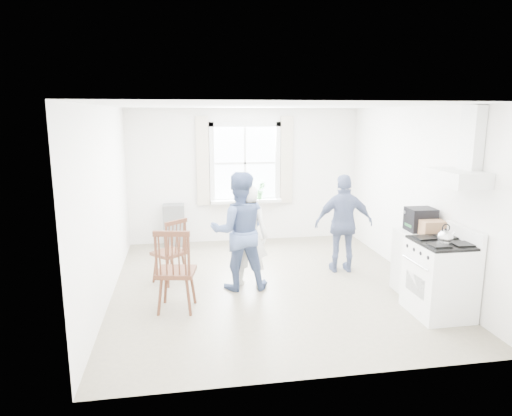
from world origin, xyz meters
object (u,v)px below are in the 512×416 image
(windsor_chair_a, at_px, (174,244))
(person_right, at_px, (344,224))
(stereo_stack, at_px, (421,219))
(person_mid, at_px, (239,231))
(low_cabinet, at_px, (417,262))
(windsor_chair_b, at_px, (174,262))
(person_left, at_px, (249,236))
(gas_stove, at_px, (440,277))

(windsor_chair_a, xyz_separation_m, person_right, (2.66, 0.11, 0.18))
(stereo_stack, bearing_deg, person_mid, 166.64)
(low_cabinet, xyz_separation_m, person_right, (-0.70, 1.04, 0.33))
(windsor_chair_b, height_order, person_right, person_right)
(low_cabinet, bearing_deg, person_mid, 166.11)
(person_mid, xyz_separation_m, person_right, (1.73, 0.44, -0.07))
(stereo_stack, bearing_deg, person_left, 164.62)
(stereo_stack, relative_size, person_mid, 0.22)
(windsor_chair_a, distance_m, person_left, 1.13)
(gas_stove, bearing_deg, windsor_chair_a, 153.66)
(low_cabinet, distance_m, windsor_chair_b, 3.36)
(windsor_chair_a, bearing_deg, person_left, -14.43)
(person_right, bearing_deg, person_left, 19.89)
(windsor_chair_a, bearing_deg, person_right, 2.40)
(gas_stove, xyz_separation_m, person_left, (-2.21, 1.35, 0.27))
(windsor_chair_b, relative_size, person_mid, 0.65)
(stereo_stack, relative_size, person_right, 0.23)
(person_mid, bearing_deg, windsor_chair_a, -16.80)
(windsor_chair_a, bearing_deg, stereo_stack, -15.07)
(gas_stove, distance_m, stereo_stack, 0.93)
(gas_stove, xyz_separation_m, person_mid, (-2.36, 1.30, 0.37))
(windsor_chair_b, bearing_deg, low_cabinet, 2.24)
(windsor_chair_a, relative_size, person_mid, 0.58)
(low_cabinet, xyz_separation_m, stereo_stack, (0.02, 0.02, 0.61))
(windsor_chair_a, bearing_deg, windsor_chair_b, -89.18)
(low_cabinet, relative_size, person_left, 0.59)
(windsor_chair_b, relative_size, person_right, 0.71)
(stereo_stack, relative_size, windsor_chair_b, 0.33)
(gas_stove, xyz_separation_m, windsor_chair_a, (-3.29, 1.63, 0.12))
(person_mid, bearing_deg, windsor_chair_b, 41.09)
(stereo_stack, bearing_deg, low_cabinet, -141.51)
(windsor_chair_a, xyz_separation_m, person_left, (1.08, -0.28, 0.15))
(person_left, bearing_deg, person_right, -141.82)
(person_left, bearing_deg, person_mid, 43.21)
(gas_stove, height_order, windsor_chair_b, gas_stove)
(gas_stove, relative_size, stereo_stack, 3.06)
(low_cabinet, relative_size, windsor_chair_a, 0.91)
(stereo_stack, distance_m, windsor_chair_b, 3.39)
(windsor_chair_a, relative_size, person_left, 0.65)
(gas_stove, relative_size, windsor_chair_b, 1.01)
(low_cabinet, relative_size, stereo_stack, 2.46)
(gas_stove, distance_m, person_mid, 2.72)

